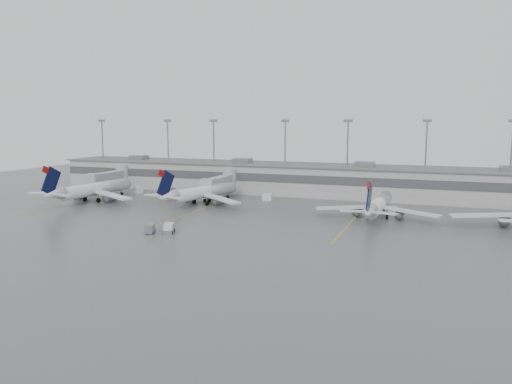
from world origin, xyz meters
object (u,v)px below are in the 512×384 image
(jet_mid_left, at_px, (202,192))
(jet_far_left, at_px, (93,189))
(jet_mid_right, at_px, (378,205))
(baggage_tug, at_px, (169,229))

(jet_mid_left, bearing_deg, jet_far_left, -153.81)
(jet_far_left, height_order, jet_mid_left, jet_far_left)
(jet_far_left, xyz_separation_m, jet_mid_left, (27.56, 5.87, -0.19))
(jet_mid_left, bearing_deg, jet_mid_right, 10.15)
(jet_mid_right, bearing_deg, jet_far_left, -175.81)
(jet_mid_left, relative_size, baggage_tug, 9.15)
(jet_far_left, xyz_separation_m, jet_mid_right, (69.90, 2.91, -0.32))
(jet_far_left, distance_m, jet_mid_left, 28.18)
(jet_mid_right, bearing_deg, baggage_tug, -139.31)
(jet_mid_right, height_order, baggage_tug, jet_mid_right)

